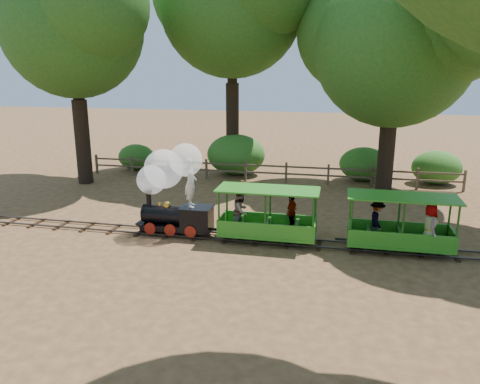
% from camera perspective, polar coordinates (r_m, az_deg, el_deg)
% --- Properties ---
extents(ground, '(90.00, 90.00, 0.00)m').
position_cam_1_polar(ground, '(15.39, -1.66, -5.69)').
color(ground, olive).
rests_on(ground, ground).
extents(track, '(22.00, 1.00, 0.10)m').
position_cam_1_polar(track, '(15.36, -1.66, -5.45)').
color(track, '#3F3D3A').
rests_on(track, ground).
extents(locomotive, '(2.74, 1.29, 3.14)m').
position_cam_1_polar(locomotive, '(15.47, -8.49, 1.10)').
color(locomotive, black).
rests_on(locomotive, ground).
extents(carriage_front, '(3.20, 1.42, 1.66)m').
position_cam_1_polar(carriage_front, '(14.92, 2.92, -3.18)').
color(carriage_front, '#2E8D1E').
rests_on(carriage_front, track).
extents(carriage_rear, '(3.20, 1.34, 1.66)m').
position_cam_1_polar(carriage_rear, '(14.79, 18.92, -4.13)').
color(carriage_rear, '#2E8D1E').
rests_on(carriage_rear, track).
extents(oak_nw, '(7.92, 6.97, 10.35)m').
position_cam_1_polar(oak_nw, '(23.46, -19.77, 19.21)').
color(oak_nw, '#2D2116').
rests_on(oak_nw, ground).
extents(oak_ne, '(8.54, 7.52, 9.70)m').
position_cam_1_polar(oak_ne, '(21.68, 18.33, 17.45)').
color(oak_ne, '#2D2116').
rests_on(oak_ne, ground).
extents(fence, '(18.10, 0.10, 1.00)m').
position_cam_1_polar(fence, '(22.76, 3.15, 2.67)').
color(fence, brown).
rests_on(fence, ground).
extents(shrub_west, '(2.01, 1.55, 1.39)m').
position_cam_1_polar(shrub_west, '(26.09, -12.51, 4.19)').
color(shrub_west, '#2D6B1E').
rests_on(shrub_west, ground).
extents(shrub_mid_w, '(3.03, 2.33, 2.10)m').
position_cam_1_polar(shrub_mid_w, '(24.25, -0.50, 4.59)').
color(shrub_mid_w, '#2D6B1E').
rests_on(shrub_mid_w, ground).
extents(shrub_mid_e, '(2.39, 1.84, 1.66)m').
position_cam_1_polar(shrub_mid_e, '(23.75, 14.87, 3.31)').
color(shrub_mid_e, '#2D6B1E').
rests_on(shrub_mid_e, ground).
extents(shrub_east, '(2.31, 1.78, 1.60)m').
position_cam_1_polar(shrub_east, '(24.15, 22.85, 2.76)').
color(shrub_east, '#2D6B1E').
rests_on(shrub_east, ground).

